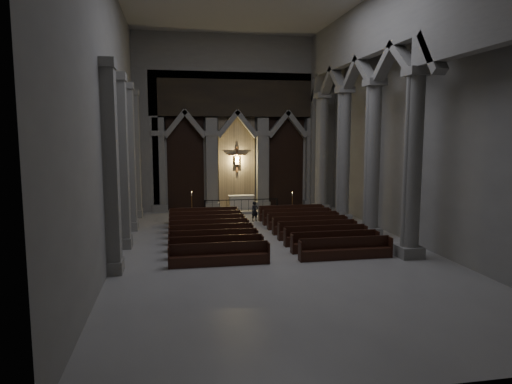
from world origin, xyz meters
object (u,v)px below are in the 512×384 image
at_px(altar, 241,202).
at_px(worshipper, 255,211).
at_px(candle_stand_left, 192,209).
at_px(candle_stand_right, 292,207).
at_px(altar_rail, 241,204).
at_px(pews, 263,232).

bearing_deg(altar, worshipper, -87.06).
relative_size(altar, worshipper, 1.47).
xyz_separation_m(candle_stand_left, worshipper, (3.69, -2.86, 0.19)).
distance_m(candle_stand_right, worshipper, 4.10).
relative_size(altar_rail, candle_stand_left, 3.20).
height_order(altar, pews, altar).
relative_size(candle_stand_right, pews, 0.14).
bearing_deg(altar, altar_rail, -98.24).
xyz_separation_m(candle_stand_right, pews, (-3.47, -7.18, -0.07)).
xyz_separation_m(candle_stand_right, worshipper, (-3.08, -2.69, 0.24)).
relative_size(pews, worshipper, 7.76).
distance_m(altar_rail, candle_stand_left, 3.31).
bearing_deg(worshipper, candle_stand_right, 22.60).
bearing_deg(altar_rail, pews, -90.00).
bearing_deg(candle_stand_right, candle_stand_left, 178.58).
distance_m(altar, altar_rail, 1.22).
bearing_deg(candle_stand_left, pews, -65.80).
bearing_deg(pews, worshipper, 85.09).
height_order(candle_stand_left, pews, candle_stand_left).
xyz_separation_m(altar, worshipper, (0.21, -4.10, 0.00)).
bearing_deg(altar, candle_stand_left, -160.34).
height_order(candle_stand_right, worshipper, candle_stand_right).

